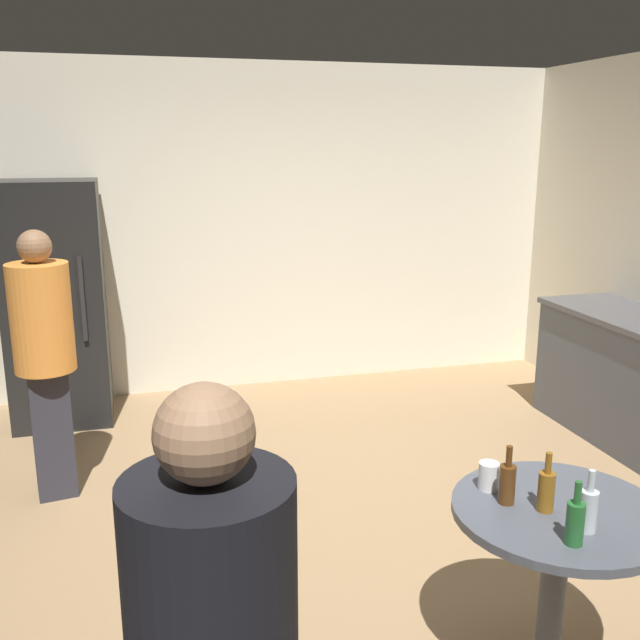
{
  "coord_description": "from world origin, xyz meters",
  "views": [
    {
      "loc": [
        -1.08,
        -3.28,
        2.05
      ],
      "look_at": [
        -0.07,
        0.41,
        1.1
      ],
      "focal_mm": 39.89,
      "sensor_mm": 36.0,
      "label": 1
    }
  ],
  "objects_px": {
    "refrigerator": "(56,303)",
    "beer_bottle_brown": "(507,482)",
    "beer_bottle_amber": "(546,490)",
    "beer_bottle_green": "(575,521)",
    "foreground_table": "(558,533)",
    "person_in_orange_shirt": "(44,346)",
    "beer_bottle_clear": "(589,509)",
    "plastic_cup_white": "(489,476)"
  },
  "relations": [
    {
      "from": "beer_bottle_green",
      "to": "plastic_cup_white",
      "type": "height_order",
      "value": "beer_bottle_green"
    },
    {
      "from": "refrigerator",
      "to": "person_in_orange_shirt",
      "type": "relative_size",
      "value": 1.13
    },
    {
      "from": "beer_bottle_clear",
      "to": "person_in_orange_shirt",
      "type": "relative_size",
      "value": 0.14
    },
    {
      "from": "beer_bottle_brown",
      "to": "beer_bottle_green",
      "type": "height_order",
      "value": "same"
    },
    {
      "from": "beer_bottle_amber",
      "to": "beer_bottle_green",
      "type": "xyz_separation_m",
      "value": [
        -0.03,
        -0.22,
        0.0
      ]
    },
    {
      "from": "beer_bottle_green",
      "to": "beer_bottle_clear",
      "type": "xyz_separation_m",
      "value": [
        0.1,
        0.06,
        0.0
      ]
    },
    {
      "from": "foreground_table",
      "to": "plastic_cup_white",
      "type": "xyz_separation_m",
      "value": [
        -0.19,
        0.21,
        0.16
      ]
    },
    {
      "from": "beer_bottle_amber",
      "to": "beer_bottle_clear",
      "type": "xyz_separation_m",
      "value": [
        0.06,
        -0.16,
        0.0
      ]
    },
    {
      "from": "refrigerator",
      "to": "beer_bottle_green",
      "type": "bearing_deg",
      "value": -62.01
    },
    {
      "from": "foreground_table",
      "to": "beer_bottle_clear",
      "type": "xyz_separation_m",
      "value": [
        -0.0,
        -0.17,
        0.19
      ]
    },
    {
      "from": "foreground_table",
      "to": "beer_bottle_green",
      "type": "height_order",
      "value": "beer_bottle_green"
    },
    {
      "from": "beer_bottle_amber",
      "to": "beer_bottle_green",
      "type": "bearing_deg",
      "value": -98.38
    },
    {
      "from": "plastic_cup_white",
      "to": "beer_bottle_clear",
      "type": "bearing_deg",
      "value": -63.74
    },
    {
      "from": "beer_bottle_green",
      "to": "foreground_table",
      "type": "bearing_deg",
      "value": 66.16
    },
    {
      "from": "plastic_cup_white",
      "to": "person_in_orange_shirt",
      "type": "distance_m",
      "value": 2.62
    },
    {
      "from": "refrigerator",
      "to": "beer_bottle_clear",
      "type": "distance_m",
      "value": 4.1
    },
    {
      "from": "foreground_table",
      "to": "person_in_orange_shirt",
      "type": "distance_m",
      "value": 2.91
    },
    {
      "from": "person_in_orange_shirt",
      "to": "beer_bottle_amber",
      "type": "bearing_deg",
      "value": 33.35
    },
    {
      "from": "foreground_table",
      "to": "beer_bottle_clear",
      "type": "height_order",
      "value": "beer_bottle_clear"
    },
    {
      "from": "beer_bottle_amber",
      "to": "person_in_orange_shirt",
      "type": "bearing_deg",
      "value": 132.42
    },
    {
      "from": "refrigerator",
      "to": "beer_bottle_brown",
      "type": "height_order",
      "value": "refrigerator"
    },
    {
      "from": "foreground_table",
      "to": "beer_bottle_brown",
      "type": "distance_m",
      "value": 0.27
    },
    {
      "from": "refrigerator",
      "to": "beer_bottle_brown",
      "type": "distance_m",
      "value": 3.8
    },
    {
      "from": "foreground_table",
      "to": "beer_bottle_clear",
      "type": "relative_size",
      "value": 3.48
    },
    {
      "from": "refrigerator",
      "to": "person_in_orange_shirt",
      "type": "bearing_deg",
      "value": -88.23
    },
    {
      "from": "refrigerator",
      "to": "plastic_cup_white",
      "type": "bearing_deg",
      "value": -60.06
    },
    {
      "from": "foreground_table",
      "to": "beer_bottle_brown",
      "type": "relative_size",
      "value": 3.48
    },
    {
      "from": "beer_bottle_green",
      "to": "person_in_orange_shirt",
      "type": "bearing_deg",
      "value": 129.05
    },
    {
      "from": "foreground_table",
      "to": "refrigerator",
      "type": "bearing_deg",
      "value": 120.8
    },
    {
      "from": "refrigerator",
      "to": "beer_bottle_clear",
      "type": "height_order",
      "value": "refrigerator"
    },
    {
      "from": "foreground_table",
      "to": "beer_bottle_amber",
      "type": "height_order",
      "value": "beer_bottle_amber"
    },
    {
      "from": "refrigerator",
      "to": "foreground_table",
      "type": "bearing_deg",
      "value": -59.2
    },
    {
      "from": "beer_bottle_clear",
      "to": "person_in_orange_shirt",
      "type": "distance_m",
      "value": 3.01
    },
    {
      "from": "beer_bottle_brown",
      "to": "beer_bottle_green",
      "type": "relative_size",
      "value": 1.0
    },
    {
      "from": "beer_bottle_amber",
      "to": "beer_bottle_clear",
      "type": "distance_m",
      "value": 0.18
    },
    {
      "from": "beer_bottle_amber",
      "to": "beer_bottle_brown",
      "type": "bearing_deg",
      "value": 140.64
    },
    {
      "from": "refrigerator",
      "to": "beer_bottle_amber",
      "type": "bearing_deg",
      "value": -60.05
    },
    {
      "from": "beer_bottle_green",
      "to": "person_in_orange_shirt",
      "type": "relative_size",
      "value": 0.14
    },
    {
      "from": "beer_bottle_clear",
      "to": "plastic_cup_white",
      "type": "xyz_separation_m",
      "value": [
        -0.18,
        0.37,
        -0.03
      ]
    },
    {
      "from": "beer_bottle_clear",
      "to": "person_in_orange_shirt",
      "type": "xyz_separation_m",
      "value": [
        -1.98,
        2.27,
        0.11
      ]
    },
    {
      "from": "beer_bottle_brown",
      "to": "beer_bottle_green",
      "type": "xyz_separation_m",
      "value": [
        0.08,
        -0.31,
        0.0
      ]
    },
    {
      "from": "beer_bottle_amber",
      "to": "beer_bottle_clear",
      "type": "height_order",
      "value": "same"
    }
  ]
}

